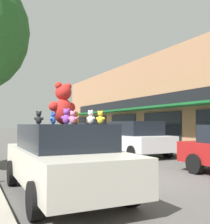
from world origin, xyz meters
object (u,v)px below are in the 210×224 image
at_px(plush_art_car, 63,157).
at_px(teddy_bear_orange, 76,118).
at_px(teddy_bear_white, 91,117).
at_px(parked_car_far_center, 135,138).
at_px(teddy_bear_purple, 66,117).
at_px(teddy_bear_giant, 63,104).
at_px(teddy_bear_pink, 73,118).
at_px(teddy_bear_blue, 53,118).
at_px(teddy_bear_black, 39,118).
at_px(parked_car_far_right, 89,135).
at_px(teddy_bear_yellow, 100,118).

height_order(plush_art_car, teddy_bear_orange, teddy_bear_orange).
bearing_deg(teddy_bear_white, parked_car_far_center, -64.76).
bearing_deg(teddy_bear_orange, teddy_bear_purple, 16.44).
distance_m(teddy_bear_giant, teddy_bear_white, 0.87).
bearing_deg(teddy_bear_orange, teddy_bear_pink, 21.88).
bearing_deg(teddy_bear_blue, parked_car_far_center, -176.17).
bearing_deg(teddy_bear_blue, teddy_bear_purple, 54.16).
height_order(teddy_bear_blue, teddy_bear_white, teddy_bear_white).
height_order(teddy_bear_black, parked_car_far_center, teddy_bear_black).
xyz_separation_m(plush_art_car, parked_car_far_right, (5.65, 12.03, 0.04)).
xyz_separation_m(teddy_bear_giant, parked_car_far_right, (5.58, 11.82, -1.22)).
relative_size(teddy_bear_black, parked_car_far_right, 0.07).
distance_m(teddy_bear_pink, parked_car_far_right, 14.19).
height_order(teddy_bear_pink, teddy_bear_yellow, teddy_bear_yellow).
height_order(teddy_bear_black, teddy_bear_white, teddy_bear_white).
bearing_deg(teddy_bear_pink, teddy_bear_purple, -20.80).
bearing_deg(parked_car_far_center, teddy_bear_white, -128.77).
distance_m(teddy_bear_giant, parked_car_far_center, 8.08).
distance_m(teddy_bear_white, teddy_bear_purple, 0.73).
bearing_deg(teddy_bear_giant, teddy_bear_black, 0.50).
relative_size(teddy_bear_giant, teddy_bear_black, 3.35).
height_order(teddy_bear_blue, teddy_bear_orange, teddy_bear_orange).
height_order(teddy_bear_purple, teddy_bear_yellow, teddy_bear_purple).
bearing_deg(teddy_bear_orange, teddy_bear_giant, -11.37).
bearing_deg(teddy_bear_black, teddy_bear_pink, 147.08).
relative_size(plush_art_car, teddy_bear_purple, 14.65).
bearing_deg(parked_car_far_center, teddy_bear_blue, -134.69).
bearing_deg(parked_car_far_center, parked_car_far_right, 90.00).
bearing_deg(parked_car_far_right, plush_art_car, -115.14).
xyz_separation_m(teddy_bear_blue, teddy_bear_purple, (0.07, -0.76, 0.02)).
distance_m(teddy_bear_giant, teddy_bear_orange, 0.62).
xyz_separation_m(teddy_bear_yellow, parked_car_far_right, (5.18, 13.11, -0.87)).
xyz_separation_m(teddy_bear_pink, parked_car_far_right, (5.72, 12.96, -0.87)).
xyz_separation_m(teddy_bear_orange, parked_car_far_center, (5.14, 5.43, -0.86)).
distance_m(teddy_bear_giant, teddy_bear_black, 0.74).
xyz_separation_m(teddy_bear_yellow, teddy_bear_orange, (0.04, 1.59, 0.02)).
height_order(teddy_bear_black, teddy_bear_yellow, teddy_bear_black).
xyz_separation_m(teddy_bear_pink, teddy_bear_yellow, (0.54, -0.15, 0.00)).
relative_size(teddy_bear_giant, teddy_bear_purple, 3.08).
height_order(teddy_bear_purple, parked_car_far_center, teddy_bear_purple).
relative_size(teddy_bear_black, teddy_bear_pink, 1.09).
height_order(teddy_bear_white, teddy_bear_orange, teddy_bear_orange).
bearing_deg(teddy_bear_yellow, teddy_bear_blue, -9.72).
height_order(teddy_bear_white, teddy_bear_purple, teddy_bear_purple).
relative_size(teddy_bear_yellow, parked_car_far_center, 0.06).
relative_size(teddy_bear_blue, teddy_bear_yellow, 1.04).
bearing_deg(teddy_bear_white, teddy_bear_orange, -25.78).
bearing_deg(teddy_bear_pink, teddy_bear_blue, -37.89).
distance_m(teddy_bear_white, teddy_bear_yellow, 0.62).
xyz_separation_m(teddy_bear_giant, teddy_bear_orange, (0.43, 0.30, -0.33)).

